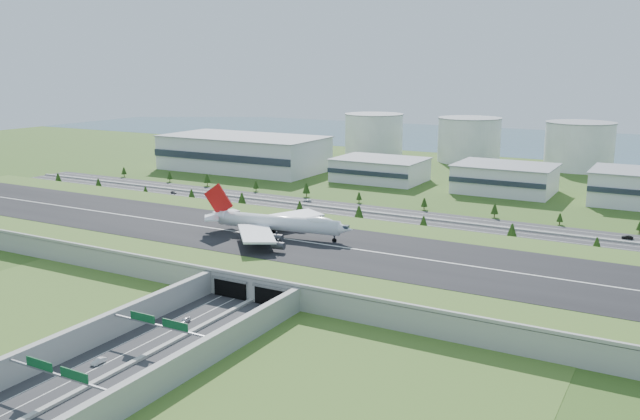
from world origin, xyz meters
The scene contains 22 objects.
ground centered at (0.00, 0.00, 0.00)m, with size 1200.00×1200.00×0.00m, color #37591B.
airfield_deck centered at (0.00, -0.09, 4.12)m, with size 520.00×100.00×9.20m.
underpass_road centered at (0.00, -99.42, 3.43)m, with size 38.80×120.40×8.00m.
sign_gantry_near centered at (0.00, -95.04, 6.95)m, with size 38.70×0.70×9.80m.
sign_gantry_far centered at (0.00, -130.04, 6.95)m, with size 38.70×0.70×9.80m.
north_expressway centered at (0.00, 95.00, 0.06)m, with size 560.00×36.00×0.12m, color #28282B.
tree_row centered at (4.31, 92.86, 4.66)m, with size 506.67×48.70×8.40m.
hangar_west centered at (-170.00, 185.00, 12.50)m, with size 120.00×60.00×25.00m, color silver.
hangar_mid_a centered at (-60.00, 190.00, 7.50)m, with size 58.00×42.00×15.00m, color silver.
hangar_mid_b centered at (25.00, 190.00, 8.50)m, with size 58.00×42.00×17.00m, color silver.
fuel_tank_a centered at (-120.00, 310.00, 17.50)m, with size 50.00×50.00×35.00m, color silver.
fuel_tank_b centered at (-35.00, 310.00, 17.50)m, with size 50.00×50.00×35.00m, color silver.
fuel_tank_c centered at (50.00, 310.00, 17.50)m, with size 50.00×50.00×35.00m, color silver.
bay_water centered at (0.00, 480.00, 0.03)m, with size 1200.00×260.00×0.06m, color #37596A.
boeing_747 centered at (-23.12, 2.49, 13.97)m, with size 67.82×63.71×21.03m.
car_0 centered at (-6.80, -76.39, 0.97)m, with size 2.00×4.98×1.70m, color silver.
car_1 centered at (-8.03, -110.29, 0.86)m, with size 1.56×4.48×1.48m, color silver.
car_2 centered at (10.85, -71.22, 0.81)m, with size 2.30×4.98×1.39m, color #0E2146.
car_3 centered at (10.92, -134.20, 0.95)m, with size 2.34×5.75×1.67m, color maroon.
car_4 centered at (-152.34, 85.33, 0.92)m, with size 1.90×4.71×1.60m, color #4E4D52.
car_5 centered at (103.60, 102.33, 0.94)m, with size 1.74×4.98×1.64m, color black.
car_7 centered at (-67.89, 104.37, 0.91)m, with size 2.22×5.47×1.59m, color white.
Camera 1 is at (126.55, -229.08, 79.70)m, focal length 38.00 mm.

